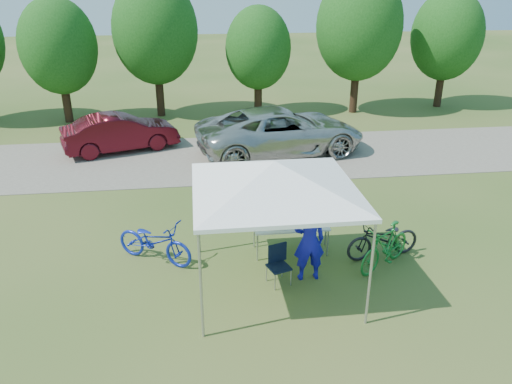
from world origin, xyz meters
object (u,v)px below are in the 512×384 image
(bike_green, at_px, (385,247))
(minivan, at_px, (281,131))
(bike_blue, at_px, (155,241))
(sedan, at_px, (120,132))
(folding_chair, at_px, (278,261))
(cooler, at_px, (281,218))
(folding_table, at_px, (291,226))
(cyclist, at_px, (309,241))
(bike_dark, at_px, (383,239))

(bike_green, xyz_separation_m, minivan, (-0.96, 7.87, 0.34))
(bike_blue, xyz_separation_m, sedan, (-1.70, 8.07, 0.20))
(folding_chair, distance_m, cooler, 1.27)
(folding_table, xyz_separation_m, minivan, (0.97, 6.95, 0.19))
(folding_chair, bearing_deg, folding_table, 48.54)
(bike_blue, bearing_deg, cooler, -58.05)
(folding_table, bearing_deg, sedan, 120.78)
(sedan, bearing_deg, minivan, -120.11)
(cyclist, relative_size, bike_green, 1.06)
(folding_table, xyz_separation_m, bike_blue, (-3.09, -0.03, -0.16))
(bike_blue, distance_m, bike_dark, 5.15)
(cyclist, bearing_deg, sedan, -63.26)
(minivan, bearing_deg, bike_green, 175.43)
(minivan, bearing_deg, folding_table, 160.58)
(folding_chair, height_order, bike_green, bike_green)
(bike_blue, height_order, bike_dark, bike_blue)
(cyclist, distance_m, bike_dark, 2.03)
(folding_chair, height_order, bike_dark, bike_dark)
(sedan, bearing_deg, bike_blue, 172.58)
(sedan, bearing_deg, cyclist, -170.98)
(cooler, distance_m, cyclist, 1.21)
(minivan, bearing_deg, bike_blue, 138.33)
(cooler, bearing_deg, bike_green, -23.28)
(cyclist, relative_size, sedan, 0.44)
(cooler, bearing_deg, folding_chair, -102.76)
(folding_table, height_order, bike_blue, bike_blue)
(folding_chair, height_order, bike_blue, bike_blue)
(minivan, bearing_deg, cyclist, 162.84)
(bike_dark, bearing_deg, cooler, -112.70)
(cyclist, distance_m, minivan, 8.13)
(folding_table, height_order, cyclist, cyclist)
(sedan, bearing_deg, bike_dark, -160.70)
(minivan, distance_m, sedan, 5.86)
(folding_chair, height_order, minivan, minivan)
(cooler, relative_size, minivan, 0.08)
(sedan, bearing_deg, folding_chair, -174.28)
(folding_table, relative_size, cyclist, 0.95)
(cooler, relative_size, cyclist, 0.26)
(bike_green, bearing_deg, bike_dark, 128.83)
(folding_chair, xyz_separation_m, cyclist, (0.65, 0.03, 0.42))
(folding_chair, bearing_deg, bike_dark, -4.26)
(folding_chair, distance_m, minivan, 8.26)
(bike_blue, height_order, sedan, sedan)
(folding_chair, relative_size, minivan, 0.14)
(cooler, xyz_separation_m, bike_dark, (2.26, -0.51, -0.41))
(folding_table, bearing_deg, bike_blue, -179.44)
(bike_dark, relative_size, sedan, 0.43)
(folding_chair, bearing_deg, minivan, 60.82)
(bike_green, bearing_deg, sedan, -178.41)
(folding_chair, relative_size, bike_blue, 0.44)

